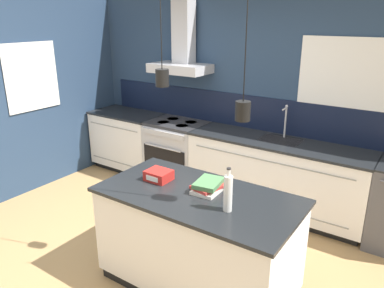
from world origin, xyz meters
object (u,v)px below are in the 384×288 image
at_px(bottle_on_island, 228,193).
at_px(book_stack, 209,186).
at_px(red_supply_box, 159,175).
at_px(oven_range, 177,153).

xyz_separation_m(bottle_on_island, book_stack, (-0.30, 0.21, -0.10)).
bearing_deg(red_supply_box, bottle_on_island, -10.31).
height_order(bottle_on_island, book_stack, bottle_on_island).
relative_size(oven_range, book_stack, 2.98).
bearing_deg(red_supply_box, book_stack, 7.55).
xyz_separation_m(book_stack, red_supply_box, (-0.49, -0.06, 0.00)).
bearing_deg(red_supply_box, oven_range, 121.46).
height_order(bottle_on_island, red_supply_box, bottle_on_island).
distance_m(oven_range, book_stack, 2.23).
bearing_deg(bottle_on_island, oven_range, 135.03).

